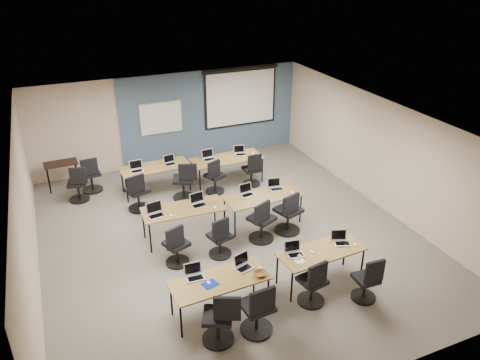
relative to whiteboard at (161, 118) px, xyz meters
name	(u,v)px	position (x,y,z in m)	size (l,w,h in m)	color
floor	(228,235)	(0.30, -4.43, -1.45)	(8.00, 9.00, 0.02)	#6B6354
ceiling	(227,122)	(0.30, -4.43, 1.25)	(8.00, 9.00, 0.02)	white
wall_back	(171,119)	(0.30, 0.07, -0.10)	(8.00, 0.04, 2.70)	beige
wall_front	(352,318)	(0.30, -8.93, -0.10)	(8.00, 0.04, 2.70)	beige
wall_left	(26,220)	(-3.70, -4.43, -0.10)	(0.04, 9.00, 2.70)	beige
wall_right	(379,153)	(4.30, -4.43, -0.10)	(0.04, 9.00, 2.70)	beige
blue_accent_panel	(211,114)	(1.55, 0.04, -0.10)	(5.50, 0.04, 2.70)	#3D5977
whiteboard	(161,118)	(0.00, 0.00, 0.00)	(1.28, 0.03, 0.98)	#B1B1B1
projector_screen	(241,94)	(2.50, -0.02, 0.44)	(2.40, 0.10, 1.82)	black
training_table_front_left	(219,282)	(-0.78, -6.72, -0.77)	(1.71, 0.71, 0.73)	brown
training_table_front_right	(321,253)	(1.29, -6.67, -0.77)	(1.66, 0.69, 0.73)	#94582D
training_table_mid_left	(183,210)	(-0.62, -4.09, -0.76)	(1.80, 0.75, 0.73)	#975F35
training_table_mid_right	(263,197)	(1.24, -4.24, -0.77)	(1.79, 0.75, 0.73)	brown
training_table_back_left	(155,168)	(-0.65, -1.67, -0.77)	(1.79, 0.75, 0.73)	#AA702F
training_table_back_right	(227,160)	(1.28, -1.91, -0.76)	(1.94, 0.81, 0.73)	#905C2A
laptop_0	(194,274)	(-1.15, -6.47, -0.66)	(0.31, 0.26, 0.24)	#B1B1B1
mouse_0	(209,283)	(-0.98, -6.73, -0.71)	(0.06, 0.10, 0.04)	white
task_chair_0	(220,322)	(-1.02, -7.35, -1.03)	(0.58, 0.54, 1.01)	black
laptop_1	(243,264)	(-0.27, -6.55, -0.66)	(0.31, 0.27, 0.24)	#B8B8B8
mouse_1	(260,268)	(0.00, -6.70, -0.71)	(0.06, 0.09, 0.03)	white
task_chair_1	(258,313)	(-0.37, -7.42, -1.02)	(0.56, 0.56, 1.04)	black
laptop_2	(294,251)	(0.77, -6.55, -0.66)	(0.31, 0.26, 0.24)	#BCBDC0
mouse_2	(312,252)	(1.10, -6.65, -0.71)	(0.06, 0.10, 0.04)	white
task_chair_2	(313,286)	(0.84, -7.15, -1.05)	(0.50, 0.50, 0.98)	black
laptop_3	(341,240)	(1.78, -6.57, -0.66)	(0.31, 0.26, 0.24)	#B1B1B9
mouse_3	(355,245)	(1.98, -6.77, -0.71)	(0.06, 0.09, 0.03)	white
task_chair_3	(367,283)	(1.80, -7.45, -1.06)	(0.46, 0.46, 0.95)	black
laptop_4	(155,212)	(-1.25, -4.14, -0.65)	(0.36, 0.30, 0.27)	silver
mouse_4	(171,216)	(-0.96, -4.31, -0.71)	(0.06, 0.10, 0.03)	white
task_chair_4	(176,248)	(-1.08, -5.04, -1.05)	(0.51, 0.49, 0.98)	black
laptop_5	(198,202)	(-0.27, -4.06, -0.66)	(0.34, 0.29, 0.26)	#ABACB9
mouse_5	(215,207)	(0.02, -4.35, -0.71)	(0.06, 0.10, 0.04)	white
task_chair_5	(220,240)	(-0.16, -5.11, -1.05)	(0.49, 0.49, 0.97)	black
laptop_6	(247,192)	(0.92, -4.05, -0.66)	(0.32, 0.28, 0.25)	silver
mouse_6	(258,199)	(1.06, -4.35, -0.71)	(0.06, 0.09, 0.03)	white
task_chair_6	(262,224)	(0.89, -4.92, -1.02)	(0.60, 0.56, 1.04)	black
laptop_7	(275,186)	(1.66, -4.05, -0.66)	(0.32, 0.27, 0.24)	silver
mouse_7	(292,192)	(1.93, -4.40, -0.71)	(0.06, 0.10, 0.04)	white
task_chair_7	(289,216)	(1.59, -4.85, -1.01)	(0.60, 0.58, 1.05)	black
laptop_8	(137,168)	(-1.14, -1.74, -0.66)	(0.34, 0.29, 0.26)	silver
mouse_8	(143,171)	(-1.01, -1.85, -0.71)	(0.06, 0.10, 0.04)	white
task_chair_8	(138,195)	(-1.31, -2.49, -1.02)	(0.56, 0.55, 1.03)	black
laptop_9	(170,162)	(-0.25, -1.66, -0.66)	(0.30, 0.26, 0.23)	#A3A3B0
mouse_9	(180,167)	(-0.07, -1.97, -0.71)	(0.06, 0.10, 0.04)	white
task_chair_9	(184,184)	(-0.08, -2.37, -1.02)	(0.59, 0.57, 1.05)	black
laptop_10	(209,157)	(0.80, -1.77, -0.66)	(0.34, 0.29, 0.26)	silver
mouse_10	(220,160)	(1.05, -1.95, -0.71)	(0.06, 0.10, 0.04)	white
task_chair_10	(215,179)	(0.75, -2.37, -1.05)	(0.53, 0.50, 0.98)	black
laptop_11	(240,152)	(1.72, -1.80, -0.66)	(0.31, 0.26, 0.24)	#BDBDBF
mouse_11	(253,153)	(2.07, -1.91, -0.71)	(0.07, 0.10, 0.04)	white
task_chair_11	(252,172)	(1.84, -2.35, -1.05)	(0.48, 0.48, 0.97)	black
blue_mousepad	(210,284)	(-0.97, -6.77, -0.72)	(0.26, 0.21, 0.01)	navy
snack_bowl	(260,274)	(-0.08, -6.87, -0.69)	(0.23, 0.23, 0.06)	#975A2D
snack_plate	(300,261)	(0.75, -6.79, -0.71)	(0.19, 0.19, 0.01)	white
coffee_cup	(300,257)	(0.78, -6.73, -0.68)	(0.05, 0.05, 0.05)	silver
utility_table	(61,166)	(-2.91, -0.50, -0.80)	(0.85, 0.47, 0.75)	black
spare_chair_a	(91,177)	(-2.23, -1.00, -1.03)	(0.53, 0.53, 1.01)	black
spare_chair_b	(78,187)	(-2.60, -1.42, -1.04)	(0.51, 0.51, 0.99)	black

